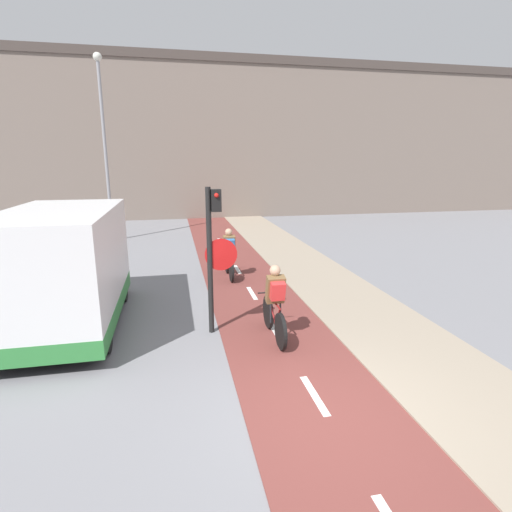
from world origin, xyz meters
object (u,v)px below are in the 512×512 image
at_px(cyclist_near, 275,305).
at_px(cyclist_far, 229,255).
at_px(street_lamp_far, 104,132).
at_px(traffic_light_pole, 214,245).
at_px(van, 64,271).

relative_size(cyclist_near, cyclist_far, 1.02).
bearing_deg(street_lamp_far, cyclist_near, -67.90).
relative_size(street_lamp_far, cyclist_near, 4.48).
bearing_deg(cyclist_far, cyclist_near, -86.28).
bearing_deg(street_lamp_far, cyclist_far, -57.95).
xyz_separation_m(traffic_light_pole, van, (-3.12, 0.93, -0.64)).
xyz_separation_m(cyclist_far, van, (-3.98, -3.01, 0.54)).
relative_size(traffic_light_pole, van, 0.68).
distance_m(cyclist_near, van, 4.57).
bearing_deg(street_lamp_far, van, -87.60).
distance_m(traffic_light_pole, cyclist_far, 4.20).
xyz_separation_m(traffic_light_pole, cyclist_far, (0.86, 3.94, -1.18)).
bearing_deg(van, street_lamp_far, 92.40).
xyz_separation_m(cyclist_near, cyclist_far, (-0.29, 4.53, -0.00)).
bearing_deg(cyclist_near, van, 160.42).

